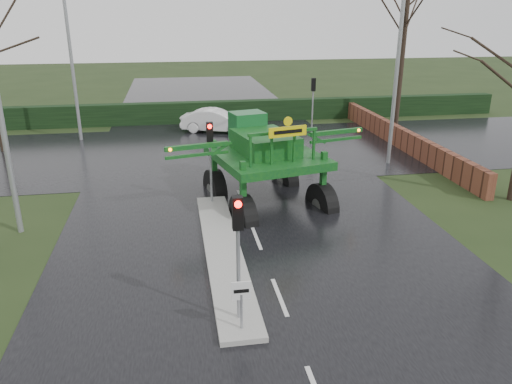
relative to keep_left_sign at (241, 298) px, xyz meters
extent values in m
plane|color=black|center=(1.30, 1.50, -1.06)|extent=(140.00, 140.00, 0.00)
cube|color=black|center=(1.30, 11.50, -1.05)|extent=(14.00, 80.00, 0.02)
cube|color=black|center=(1.30, 17.50, -1.05)|extent=(80.00, 12.00, 0.02)
cube|color=gray|center=(0.00, 4.50, -0.97)|extent=(1.20, 10.00, 0.16)
cube|color=black|center=(1.30, 25.50, -0.31)|extent=(44.00, 0.90, 1.50)
cube|color=#592D1E|center=(11.80, 17.50, -0.46)|extent=(0.40, 20.00, 1.20)
cylinder|color=gray|center=(0.00, 0.00, -0.41)|extent=(0.07, 0.07, 1.00)
cube|color=silver|center=(0.00, 0.00, 0.19)|extent=(0.50, 0.04, 0.50)
cube|color=black|center=(0.00, -0.02, 0.19)|extent=(0.38, 0.01, 0.10)
cylinder|color=gray|center=(0.00, 0.50, 0.69)|extent=(0.10, 0.10, 3.50)
cube|color=black|center=(0.00, 0.50, 2.04)|extent=(0.26, 0.22, 0.85)
sphere|color=#FF0C07|center=(0.00, 0.37, 2.32)|extent=(0.18, 0.18, 0.18)
cylinder|color=gray|center=(0.00, 9.00, 0.69)|extent=(0.10, 0.10, 3.50)
cube|color=black|center=(0.00, 9.00, 2.04)|extent=(0.26, 0.22, 0.85)
sphere|color=#FF0C07|center=(0.00, 8.87, 2.32)|extent=(0.18, 0.18, 0.18)
cylinder|color=gray|center=(7.80, 21.50, 0.69)|extent=(0.10, 0.10, 3.50)
cube|color=black|center=(7.80, 21.50, 2.04)|extent=(0.26, 0.22, 0.85)
sphere|color=#FF0C07|center=(7.80, 21.63, 2.32)|extent=(0.18, 0.18, 0.18)
cylinder|color=gray|center=(9.80, 13.50, 3.94)|extent=(0.20, 0.20, 10.00)
cylinder|color=gray|center=(-7.20, 21.50, 3.94)|extent=(0.20, 0.20, 10.00)
cylinder|color=black|center=(14.30, 22.50, 3.94)|extent=(0.32, 0.32, 10.00)
cylinder|color=black|center=(-1.03, 8.62, -0.08)|extent=(0.97, 2.03, 1.96)
cylinder|color=#595B56|center=(-1.03, 8.62, -0.08)|extent=(0.72, 0.80, 0.69)
cube|color=#0B3D1A|center=(-1.03, 8.62, 1.15)|extent=(0.26, 0.26, 2.25)
cylinder|color=black|center=(2.40, 9.43, -0.08)|extent=(0.97, 2.03, 1.96)
cylinder|color=#595B56|center=(2.40, 9.43, -0.08)|extent=(0.72, 0.80, 0.69)
cube|color=#0B3D1A|center=(2.40, 9.43, 1.15)|extent=(0.26, 0.26, 2.25)
cylinder|color=black|center=(-0.23, 5.19, -0.08)|extent=(0.97, 2.03, 1.96)
cylinder|color=#595B56|center=(-0.23, 5.19, -0.08)|extent=(0.72, 0.80, 0.69)
cube|color=#0B3D1A|center=(-0.23, 5.19, 1.15)|extent=(0.26, 0.26, 2.25)
cylinder|color=black|center=(3.21, 5.99, -0.08)|extent=(0.97, 2.03, 1.96)
cylinder|color=#595B56|center=(3.21, 5.99, -0.08)|extent=(0.72, 0.80, 0.69)
cube|color=#0B3D1A|center=(3.21, 5.99, 1.15)|extent=(0.26, 0.26, 2.25)
cube|color=#0B3D1A|center=(1.09, 7.31, 1.78)|extent=(5.08, 5.52, 0.34)
cube|color=#0B3D1A|center=(1.04, 7.50, 2.32)|extent=(2.77, 3.35, 0.88)
cube|color=#145726|center=(0.60, 9.41, 2.66)|extent=(1.70, 1.48, 1.27)
cube|color=#0B3D1A|center=(1.45, 5.78, 3.20)|extent=(2.89, 0.78, 0.12)
cube|color=#0B3D1A|center=(-1.87, 6.21, 2.66)|extent=(2.52, 0.75, 0.18)
sphere|color=orange|center=(-2.90, 5.87, 2.66)|extent=(0.14, 0.14, 0.14)
cube|color=#0B3D1A|center=(4.23, 7.64, 2.66)|extent=(2.52, 0.75, 0.18)
sphere|color=orange|center=(5.30, 7.79, 2.66)|extent=(0.14, 0.14, 0.14)
cube|color=#DAC70B|center=(1.54, 5.40, 3.30)|extent=(1.54, 0.41, 0.39)
cube|color=black|center=(1.54, 5.40, 3.30)|extent=(1.15, 0.28, 0.14)
cylinder|color=#DAC70B|center=(1.54, 5.40, 3.69)|extent=(0.35, 0.12, 0.35)
imported|color=white|center=(1.40, 22.30, -1.06)|extent=(4.84, 2.93, 1.51)
camera|label=1|loc=(-1.40, -10.53, 6.66)|focal=35.00mm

